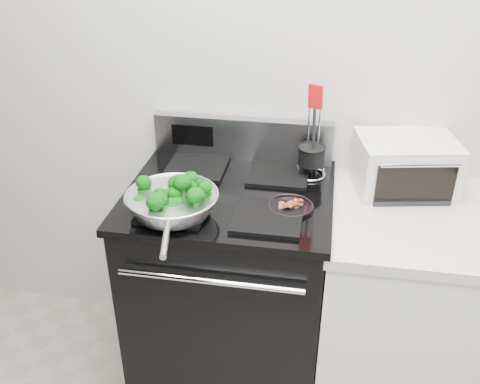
% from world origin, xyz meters
% --- Properties ---
extents(back_wall, '(4.00, 0.02, 2.70)m').
position_xyz_m(back_wall, '(0.00, 1.75, 1.35)').
color(back_wall, beige).
rests_on(back_wall, ground).
extents(gas_range, '(0.79, 0.69, 1.13)m').
position_xyz_m(gas_range, '(-0.30, 1.41, 0.49)').
color(gas_range, black).
rests_on(gas_range, floor).
extents(counter, '(0.62, 0.68, 0.92)m').
position_xyz_m(counter, '(0.39, 1.41, 0.46)').
color(counter, white).
rests_on(counter, floor).
extents(skillet, '(0.33, 0.52, 0.07)m').
position_xyz_m(skillet, '(-0.47, 1.21, 1.00)').
color(skillet, silver).
rests_on(skillet, gas_range).
extents(broccoli_pile, '(0.26, 0.26, 0.09)m').
position_xyz_m(broccoli_pile, '(-0.47, 1.21, 1.02)').
color(broccoli_pile, black).
rests_on(broccoli_pile, skillet).
extents(bacon_plate, '(0.17, 0.17, 0.04)m').
position_xyz_m(bacon_plate, '(-0.06, 1.33, 0.97)').
color(bacon_plate, black).
rests_on(bacon_plate, gas_range).
extents(utensil_holder, '(0.12, 0.12, 0.38)m').
position_xyz_m(utensil_holder, '(-0.00, 1.60, 1.02)').
color(utensil_holder, silver).
rests_on(utensil_holder, gas_range).
extents(toaster_oven, '(0.41, 0.34, 0.21)m').
position_xyz_m(toaster_oven, '(0.36, 1.61, 1.03)').
color(toaster_oven, white).
rests_on(toaster_oven, counter).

